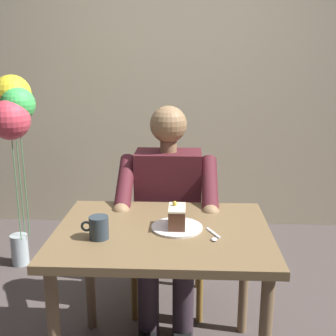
# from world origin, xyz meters

# --- Properties ---
(cafe_rear_panel) EXTENTS (6.40, 0.12, 3.00)m
(cafe_rear_panel) POSITION_xyz_m (0.00, -1.89, 1.50)
(cafe_rear_panel) COLOR beige
(cafe_rear_panel) RESTS_ON ground
(dining_table) EXTENTS (0.93, 0.72, 0.71)m
(dining_table) POSITION_xyz_m (0.00, 0.00, 0.61)
(dining_table) COLOR brown
(dining_table) RESTS_ON ground
(chair) EXTENTS (0.42, 0.42, 0.88)m
(chair) POSITION_xyz_m (0.00, -0.63, 0.48)
(chair) COLOR brown
(chair) RESTS_ON ground
(seated_person) EXTENTS (0.53, 0.58, 1.18)m
(seated_person) POSITION_xyz_m (0.00, -0.46, 0.61)
(seated_person) COLOR #4D1B22
(seated_person) RESTS_ON ground
(dessert_plate) EXTENTS (0.22, 0.22, 0.01)m
(dessert_plate) POSITION_xyz_m (-0.06, -0.01, 0.71)
(dessert_plate) COLOR white
(dessert_plate) RESTS_ON dining_table
(cake_slice) EXTENTS (0.07, 0.13, 0.11)m
(cake_slice) POSITION_xyz_m (-0.06, -0.01, 0.76)
(cake_slice) COLOR brown
(cake_slice) RESTS_ON dessert_plate
(coffee_cup) EXTENTS (0.12, 0.08, 0.09)m
(coffee_cup) POSITION_xyz_m (0.26, 0.10, 0.75)
(coffee_cup) COLOR #2D3A45
(coffee_cup) RESTS_ON dining_table
(dessert_spoon) EXTENTS (0.06, 0.14, 0.01)m
(dessert_spoon) POSITION_xyz_m (-0.22, 0.07, 0.71)
(dessert_spoon) COLOR silver
(dessert_spoon) RESTS_ON dining_table
(balloon_display) EXTENTS (0.30, 0.39, 1.32)m
(balloon_display) POSITION_xyz_m (1.03, -0.98, 1.05)
(balloon_display) COLOR #B2C1C6
(balloon_display) RESTS_ON ground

